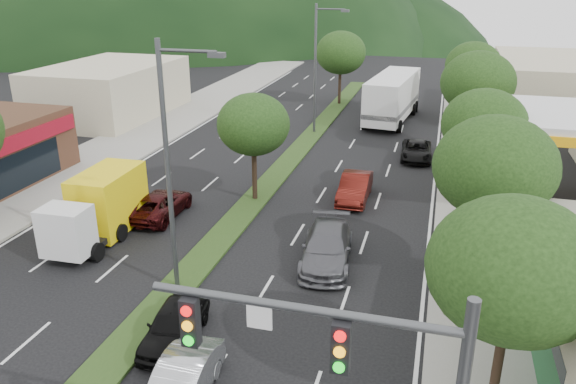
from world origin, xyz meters
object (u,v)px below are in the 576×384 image
(streetlight_mid, at_px, (318,63))
(car_queue_c, at_px, (355,187))
(tree_r_a, at_px, (513,269))
(tree_r_c, at_px, (484,125))
(tree_r_d, at_px, (478,83))
(sedan_silver, at_px, (181,384))
(motorhome, at_px, (392,97))
(car_queue_d, at_px, (416,151))
(car_queue_a, at_px, (175,324))
(suv_maroon, at_px, (160,205))
(tree_med_near, at_px, (253,125))
(tree_r_b, at_px, (495,167))
(car_queue_b, at_px, (327,247))
(box_truck, at_px, (101,208))
(streetlight_near, at_px, (172,160))
(tree_med_far, at_px, (341,53))
(tree_r_e, at_px, (473,65))

(streetlight_mid, bearing_deg, car_queue_c, -68.58)
(tree_r_a, height_order, tree_r_c, tree_r_a)
(tree_r_a, relative_size, tree_r_d, 0.93)
(sedan_silver, height_order, motorhome, motorhome)
(car_queue_d, bearing_deg, car_queue_a, -109.14)
(suv_maroon, bearing_deg, tree_med_near, -141.10)
(suv_maroon, distance_m, car_queue_c, 10.87)
(tree_r_a, height_order, motorhome, tree_r_a)
(tree_r_b, xyz_separation_m, streetlight_mid, (-11.79, 21.00, 0.55))
(car_queue_b, bearing_deg, suv_maroon, 157.54)
(box_truck, bearing_deg, car_queue_c, -145.79)
(suv_maroon, xyz_separation_m, car_queue_b, (9.61, -2.71, 0.10))
(streetlight_near, bearing_deg, motorhome, 80.05)
(tree_r_b, bearing_deg, car_queue_d, 102.55)
(suv_maroon, height_order, car_queue_c, car_queue_c)
(suv_maroon, distance_m, box_truck, 3.41)
(streetlight_near, bearing_deg, suv_maroon, 123.79)
(streetlight_mid, bearing_deg, tree_r_a, -67.87)
(tree_r_a, distance_m, suv_maroon, 19.70)
(box_truck, bearing_deg, car_queue_d, -131.79)
(tree_r_a, xyz_separation_m, car_queue_a, (-10.50, 0.77, -4.14))
(tree_med_near, relative_size, box_truck, 0.95)
(tree_r_d, distance_m, box_truck, 25.81)
(car_queue_b, bearing_deg, streetlight_near, -150.98)
(streetlight_mid, distance_m, suv_maroon, 19.64)
(tree_med_far, height_order, car_queue_b, tree_med_far)
(suv_maroon, relative_size, car_queue_b, 0.91)
(tree_med_far, height_order, motorhome, tree_med_far)
(tree_r_b, bearing_deg, streetlight_mid, 119.32)
(streetlight_mid, height_order, car_queue_b, streetlight_mid)
(tree_r_e, bearing_deg, motorhome, -169.28)
(tree_med_far, bearing_deg, car_queue_b, -80.37)
(tree_med_far, distance_m, sedan_silver, 42.32)
(tree_r_e, relative_size, car_queue_d, 1.52)
(tree_r_d, height_order, streetlight_near, streetlight_near)
(car_queue_a, relative_size, car_queue_c, 0.89)
(tree_r_a, xyz_separation_m, sedan_silver, (-8.94, -1.99, -4.14))
(tree_r_b, distance_m, sedan_silver, 14.10)
(sedan_silver, distance_m, car_queue_c, 17.74)
(tree_r_d, distance_m, streetlight_near, 24.97)
(tree_r_a, height_order, tree_med_far, tree_med_far)
(tree_med_near, distance_m, tree_med_far, 26.01)
(tree_r_d, distance_m, tree_r_e, 10.00)
(streetlight_near, relative_size, box_truck, 1.57)
(car_queue_d, bearing_deg, tree_r_b, -80.18)
(tree_r_e, xyz_separation_m, car_queue_a, (-10.50, -35.23, -4.21))
(car_queue_d, bearing_deg, streetlight_near, -114.81)
(motorhome, bearing_deg, suv_maroon, -105.77)
(streetlight_near, relative_size, car_queue_a, 2.50)
(sedan_silver, bearing_deg, tree_med_far, 91.30)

